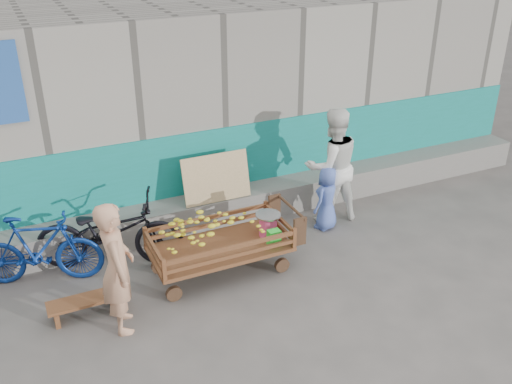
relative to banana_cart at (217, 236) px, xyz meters
name	(u,v)px	position (x,y,z in m)	size (l,w,h in m)	color
ground	(264,318)	(0.14, -1.08, -0.56)	(80.00, 80.00, 0.00)	#504E4A
building_wall	(157,101)	(0.14, 2.97, 0.91)	(12.00, 3.50, 3.00)	gray
banana_cart	(217,236)	(0.00, 0.00, 0.00)	(1.93, 0.88, 0.82)	#5C3118
bench	(87,303)	(-1.69, -0.16, -0.39)	(0.90, 0.27, 0.23)	#5C3118
vendor_man	(117,268)	(-1.36, -0.53, 0.23)	(0.57, 0.38, 1.57)	tan
woman	(332,166)	(2.09, 0.67, 0.32)	(0.85, 0.66, 1.75)	white
child	(327,198)	(1.89, 0.44, -0.07)	(0.47, 0.31, 0.97)	#4A64B8
bicycle_dark	(110,232)	(-1.20, 0.77, -0.05)	(0.67, 1.91, 1.00)	black
bicycle_blue	(39,249)	(-2.08, 0.77, -0.09)	(0.44, 1.56, 0.94)	navy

